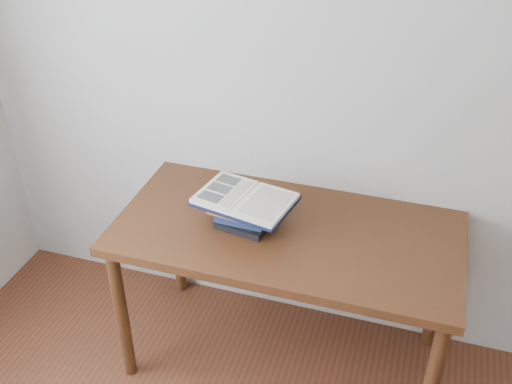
% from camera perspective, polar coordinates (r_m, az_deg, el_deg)
% --- Properties ---
extents(room_shell, '(3.54, 3.54, 2.62)m').
position_cam_1_polar(room_shell, '(1.09, -15.22, -10.03)').
color(room_shell, '#B5B4AC').
rests_on(room_shell, ground).
extents(desk, '(1.49, 0.75, 0.80)m').
position_cam_1_polar(desk, '(2.65, 2.93, -5.22)').
color(desk, '#482012').
rests_on(desk, ground).
extents(book_stack, '(0.28, 0.20, 0.12)m').
position_cam_1_polar(book_stack, '(2.59, -1.27, -1.94)').
color(book_stack, black).
rests_on(book_stack, desk).
extents(open_book, '(0.45, 0.35, 0.03)m').
position_cam_1_polar(open_book, '(2.53, -1.05, -0.69)').
color(open_book, black).
rests_on(open_book, book_stack).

